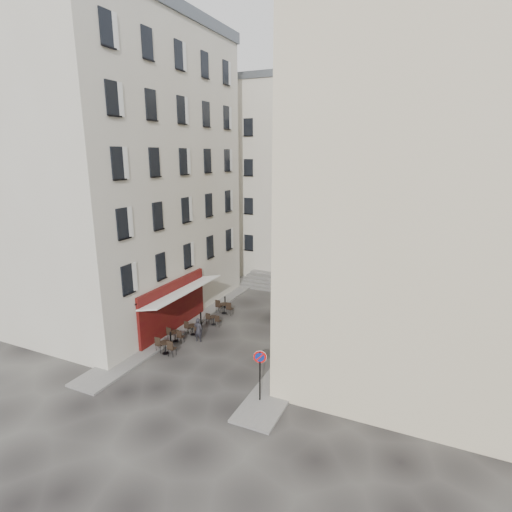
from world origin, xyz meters
The scene contains 18 objects.
ground centered at (0.00, 0.00, 0.00)m, with size 90.00×90.00×0.00m, color black.
sidewalk_left centered at (-4.50, 4.00, 0.06)m, with size 2.00×22.00×0.12m, color slate.
sidewalk_right centered at (4.50, 3.00, 0.06)m, with size 2.00×18.00×0.12m, color slate.
building_left centered at (-10.50, 3.00, 10.31)m, with size 12.20×16.20×20.60m.
building_right centered at (10.50, 3.50, 9.31)m, with size 12.20×14.20×18.60m.
building_back centered at (-1.00, 19.00, 9.31)m, with size 18.20×10.20×18.60m.
cafe_storefront centered at (-4.32, 1.00, 1.88)m, with size 1.74×7.30×3.50m.
stone_steps centered at (0.00, 12.57, 0.40)m, with size 9.00×3.15×0.80m.
bollard_near centered at (-3.25, -1.00, 0.53)m, with size 0.12×0.12×0.98m.
bollard_mid centered at (-3.25, 2.50, 0.53)m, with size 0.12×0.12×0.98m.
bollard_far centered at (-3.25, 6.00, 0.53)m, with size 0.12×0.12×0.98m.
no_parking_sign centered at (4.18, -4.00, 1.93)m, with size 0.60×0.23×2.72m.
bistro_table_a centered at (-2.91, -1.94, 0.50)m, with size 1.39×0.65×0.98m.
bistro_table_b centered at (-3.37, -0.33, 0.44)m, with size 1.23×0.57×0.86m.
bistro_table_c centered at (-2.87, 0.93, 0.45)m, with size 1.25×0.58×0.88m.
bistro_table_d centered at (-2.45, 2.90, 0.41)m, with size 1.15×0.54×0.81m.
bistro_table_e centered at (-2.76, 5.02, 0.51)m, with size 1.41×0.66×0.99m.
pedestrian centered at (-2.05, 0.31, 0.79)m, with size 0.58×0.38×1.59m, color black.
Camera 1 is at (11.08, -19.52, 11.64)m, focal length 28.00 mm.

